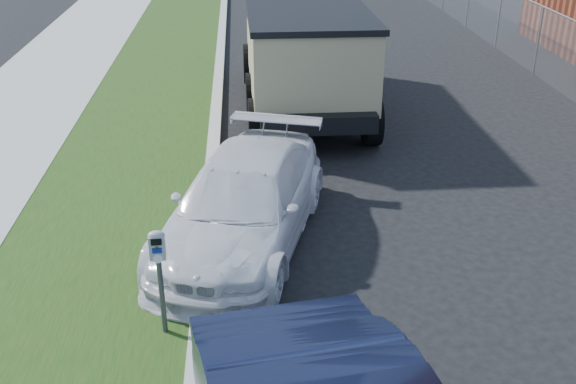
{
  "coord_description": "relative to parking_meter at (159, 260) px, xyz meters",
  "views": [
    {
      "loc": [
        -2.01,
        -7.49,
        5.13
      ],
      "look_at": [
        -1.4,
        1.0,
        1.0
      ],
      "focal_mm": 42.0,
      "sensor_mm": 36.0,
      "label": 1
    }
  ],
  "objects": [
    {
      "name": "streetside",
      "position": [
        -2.56,
        2.9,
        -1.05
      ],
      "size": [
        6.12,
        50.0,
        0.15
      ],
      "color": "gray",
      "rests_on": "ground"
    },
    {
      "name": "ground",
      "position": [
        3.01,
        0.9,
        -1.12
      ],
      "size": [
        120.0,
        120.0,
        0.0
      ],
      "primitive_type": "plane",
      "color": "black",
      "rests_on": "ground"
    },
    {
      "name": "parking_meter",
      "position": [
        0.0,
        0.0,
        0.0
      ],
      "size": [
        0.19,
        0.14,
        1.37
      ],
      "rotation": [
        0.0,
        0.0,
        0.05
      ],
      "color": "#3F4247",
      "rests_on": "ground"
    },
    {
      "name": "dump_truck",
      "position": [
        2.42,
        8.74,
        0.33
      ],
      "size": [
        2.7,
        6.61,
        2.58
      ],
      "rotation": [
        0.0,
        0.0,
        0.01
      ],
      "color": "black",
      "rests_on": "ground"
    },
    {
      "name": "white_wagon",
      "position": [
        0.98,
        2.33,
        -0.46
      ],
      "size": [
        3.08,
        4.9,
        1.32
      ],
      "primitive_type": "imported",
      "rotation": [
        0.0,
        0.0,
        -0.29
      ],
      "color": "silver",
      "rests_on": "ground"
    }
  ]
}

